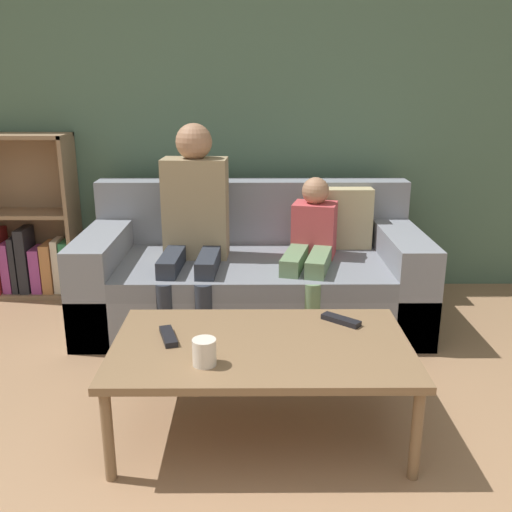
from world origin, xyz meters
TOP-DOWN VIEW (x-y plane):
  - wall_back at (0.00, 2.75)m, footprint 12.00×0.06m
  - couch at (-0.06, 2.16)m, footprint 1.91×0.91m
  - bookshelf at (-1.54, 2.59)m, footprint 0.64×0.28m
  - coffee_table at (-0.03, 1.00)m, footprint 1.14×0.68m
  - person_adult at (-0.39, 2.07)m, footprint 0.37×0.64m
  - person_child at (0.25, 2.02)m, footprint 0.38×0.66m
  - cup_near at (-0.23, 0.82)m, footprint 0.09×0.09m
  - tv_remote_0 at (-0.39, 1.04)m, footprint 0.10×0.18m
  - tv_remote_1 at (0.30, 1.19)m, footprint 0.16×0.15m

SIDE VIEW (x-z plane):
  - couch at x=-0.06m, z-range -0.12..0.64m
  - coffee_table at x=-0.03m, z-range 0.16..0.54m
  - bookshelf at x=-1.54m, z-range -0.14..0.90m
  - tv_remote_0 at x=-0.39m, z-range 0.38..0.40m
  - tv_remote_1 at x=0.30m, z-range 0.38..0.40m
  - cup_near at x=-0.23m, z-range 0.38..0.48m
  - person_child at x=0.25m, z-range 0.05..0.88m
  - person_adult at x=-0.39m, z-range 0.07..1.20m
  - wall_back at x=0.00m, z-range 0.00..2.60m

